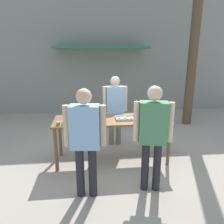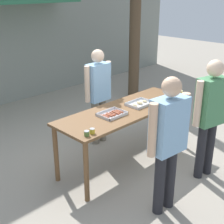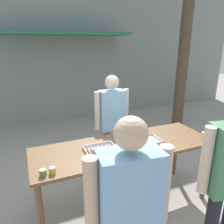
{
  "view_description": "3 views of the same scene",
  "coord_description": "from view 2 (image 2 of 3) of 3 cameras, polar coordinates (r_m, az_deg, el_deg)",
  "views": [
    {
      "loc": [
        -0.46,
        -4.28,
        2.3
      ],
      "look_at": [
        0.0,
        0.0,
        1.08
      ],
      "focal_mm": 35.0,
      "sensor_mm": 36.0,
      "label": 1
    },
    {
      "loc": [
        -3.34,
        -3.02,
        2.69
      ],
      "look_at": [
        -0.35,
        -0.03,
        0.98
      ],
      "focal_mm": 50.0,
      "sensor_mm": 36.0,
      "label": 2
    },
    {
      "loc": [
        -1.15,
        -2.3,
        2.23
      ],
      "look_at": [
        0.16,
        0.82,
        1.12
      ],
      "focal_mm": 35.0,
      "sensor_mm": 36.0,
      "label": 3
    }
  ],
  "objects": [
    {
      "name": "beer_cup",
      "position": [
        5.45,
        12.43,
        3.26
      ],
      "size": [
        0.07,
        0.07,
        0.12
      ],
      "color": "#DBC67A",
      "rests_on": "serving_table"
    },
    {
      "name": "ground_plane",
      "position": [
        5.25,
        2.49,
        -8.89
      ],
      "size": [
        24.0,
        24.0,
        0.0
      ],
      "primitive_type": "plane",
      "color": "#A39989"
    },
    {
      "name": "food_tray_sausages",
      "position": [
        4.58,
        0.01,
        -0.41
      ],
      "size": [
        0.39,
        0.3,
        0.04
      ],
      "color": "silver",
      "rests_on": "serving_table"
    },
    {
      "name": "person_server_behind_table",
      "position": [
        5.46,
        -2.52,
        4.22
      ],
      "size": [
        0.59,
        0.23,
        1.72
      ],
      "rotation": [
        0.0,
        0.0,
        0.02
      ],
      "color": "#756B5B",
      "rests_on": "ground"
    },
    {
      "name": "condiment_jar_ketchup",
      "position": [
        4.02,
        -3.64,
        -3.49
      ],
      "size": [
        0.07,
        0.07,
        0.07
      ],
      "color": "gold",
      "rests_on": "serving_table"
    },
    {
      "name": "serving_table",
      "position": [
        4.88,
        2.65,
        -0.54
      ],
      "size": [
        2.38,
        0.8,
        0.93
      ],
      "color": "brown",
      "rests_on": "ground"
    },
    {
      "name": "food_tray_buns",
      "position": [
        5.01,
        5.06,
        1.53
      ],
      "size": [
        0.41,
        0.29,
        0.05
      ],
      "color": "silver",
      "rests_on": "serving_table"
    },
    {
      "name": "person_customer_with_cup",
      "position": [
        4.62,
        17.5,
        0.35
      ],
      "size": [
        0.62,
        0.32,
        1.79
      ],
      "rotation": [
        0.0,
        0.0,
        2.93
      ],
      "color": "#232328",
      "rests_on": "ground"
    },
    {
      "name": "condiment_jar_mustard",
      "position": [
        3.96,
        -4.65,
        -3.91
      ],
      "size": [
        0.07,
        0.07,
        0.07
      ],
      "color": "#567A38",
      "rests_on": "serving_table"
    },
    {
      "name": "person_customer_holding_hotdog",
      "position": [
        3.75,
        10.22,
        -4.29
      ],
      "size": [
        0.65,
        0.29,
        1.77
      ],
      "rotation": [
        0.0,
        0.0,
        3.04
      ],
      "color": "#232328",
      "rests_on": "ground"
    }
  ]
}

